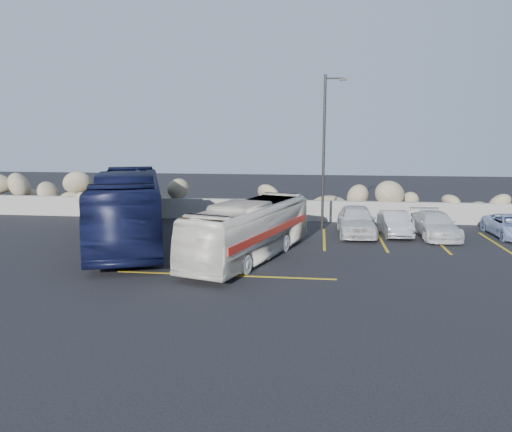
# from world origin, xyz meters

# --- Properties ---
(ground) EXTENTS (90.00, 90.00, 0.00)m
(ground) POSITION_xyz_m (0.00, 0.00, 0.00)
(ground) COLOR black
(ground) RESTS_ON ground
(seawall) EXTENTS (60.00, 0.40, 1.20)m
(seawall) POSITION_xyz_m (0.00, 12.00, 0.60)
(seawall) COLOR gray
(seawall) RESTS_ON ground
(riprap_pile) EXTENTS (54.00, 2.80, 2.60)m
(riprap_pile) POSITION_xyz_m (0.00, 13.20, 1.30)
(riprap_pile) COLOR #948461
(riprap_pile) RESTS_ON ground
(parking_lines) EXTENTS (18.16, 9.36, 0.01)m
(parking_lines) POSITION_xyz_m (4.64, 5.57, 0.01)
(parking_lines) COLOR gold
(parking_lines) RESTS_ON ground
(lamppost) EXTENTS (1.14, 0.18, 8.00)m
(lamppost) POSITION_xyz_m (2.56, 9.50, 4.30)
(lamppost) COLOR #282624
(lamppost) RESTS_ON ground
(vintage_bus) EXTENTS (4.41, 8.74, 2.38)m
(vintage_bus) POSITION_xyz_m (-0.44, 2.83, 1.19)
(vintage_bus) COLOR silver
(vintage_bus) RESTS_ON ground
(tour_coach) EXTENTS (6.61, 12.21, 3.33)m
(tour_coach) POSITION_xyz_m (-6.45, 5.06, 1.67)
(tour_coach) COLOR black
(tour_coach) RESTS_ON ground
(car_a) EXTENTS (1.85, 4.45, 1.51)m
(car_a) POSITION_xyz_m (4.19, 8.15, 0.75)
(car_a) COLOR silver
(car_a) RESTS_ON ground
(car_b) EXTENTS (1.42, 3.64, 1.18)m
(car_b) POSITION_xyz_m (6.10, 8.39, 0.59)
(car_b) COLOR #A7A7AB
(car_b) RESTS_ON ground
(car_c) EXTENTS (2.02, 4.35, 1.23)m
(car_c) POSITION_xyz_m (7.99, 8.12, 0.61)
(car_c) COLOR silver
(car_c) RESTS_ON ground
(car_d) EXTENTS (1.97, 4.05, 1.11)m
(car_d) POSITION_xyz_m (11.71, 8.53, 0.55)
(car_d) COLOR #9AAFDA
(car_d) RESTS_ON ground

